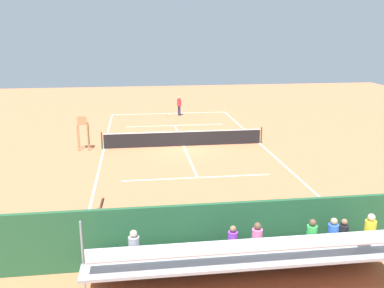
{
  "coord_description": "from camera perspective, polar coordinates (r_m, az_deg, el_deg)",
  "views": [
    {
      "loc": [
        2.97,
        25.94,
        7.18
      ],
      "look_at": [
        0.0,
        4.0,
        1.2
      ],
      "focal_mm": 39.73,
      "sensor_mm": 36.0,
      "label": 1
    }
  ],
  "objects": [
    {
      "name": "ground_plane",
      "position": [
        27.08,
        -1.14,
        -0.27
      ],
      "size": [
        60.0,
        60.0,
        0.0
      ],
      "primitive_type": "plane",
      "color": "#CC7047"
    },
    {
      "name": "court_line_markings",
      "position": [
        27.11,
        -1.15,
        -0.24
      ],
      "size": [
        10.1,
        22.2,
        0.01
      ],
      "color": "white",
      "rests_on": "ground"
    },
    {
      "name": "tennis_net",
      "position": [
        26.95,
        -1.14,
        0.76
      ],
      "size": [
        10.3,
        0.1,
        1.07
      ],
      "color": "black",
      "rests_on": "ground"
    },
    {
      "name": "backdrop_wall",
      "position": [
        13.77,
        5.71,
        -11.63
      ],
      "size": [
        18.0,
        0.16,
        2.0
      ],
      "primitive_type": "cube",
      "color": "#235633",
      "rests_on": "ground"
    },
    {
      "name": "bleacher_stand",
      "position": [
        12.68,
        7.74,
        -14.53
      ],
      "size": [
        9.06,
        2.4,
        2.48
      ],
      "color": "gray",
      "rests_on": "ground"
    },
    {
      "name": "umpire_chair",
      "position": [
        26.76,
        -14.46,
        1.96
      ],
      "size": [
        0.67,
        0.67,
        2.14
      ],
      "color": "#A88456",
      "rests_on": "ground"
    },
    {
      "name": "courtside_bench",
      "position": [
        15.52,
        16.37,
        -10.79
      ],
      "size": [
        1.8,
        0.4,
        0.93
      ],
      "color": "#33383D",
      "rests_on": "ground"
    },
    {
      "name": "equipment_bag",
      "position": [
        15.02,
        10.52,
        -12.94
      ],
      "size": [
        0.9,
        0.36,
        0.36
      ],
      "primitive_type": "cube",
      "color": "#334C8C",
      "rests_on": "ground"
    },
    {
      "name": "tennis_player",
      "position": [
        36.58,
        -1.73,
        5.4
      ],
      "size": [
        0.46,
        0.56,
        1.93
      ],
      "color": "navy",
      "rests_on": "ground"
    },
    {
      "name": "tennis_racket",
      "position": [
        36.92,
        -3.1,
        3.9
      ],
      "size": [
        0.4,
        0.58,
        0.03
      ],
      "color": "black",
      "rests_on": "ground"
    },
    {
      "name": "tennis_ball_near",
      "position": [
        36.49,
        1.89,
        3.81
      ],
      "size": [
        0.07,
        0.07,
        0.07
      ],
      "primitive_type": "sphere",
      "color": "#CCDB33",
      "rests_on": "ground"
    },
    {
      "name": "tennis_ball_far",
      "position": [
        32.74,
        -5.26,
        2.44
      ],
      "size": [
        0.07,
        0.07,
        0.07
      ],
      "primitive_type": "sphere",
      "color": "#CCDB33",
      "rests_on": "ground"
    },
    {
      "name": "line_judge",
      "position": [
        14.32,
        -12.21,
        -10.74
      ],
      "size": [
        0.43,
        0.55,
        1.93
      ],
      "color": "#232328",
      "rests_on": "ground"
    }
  ]
}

